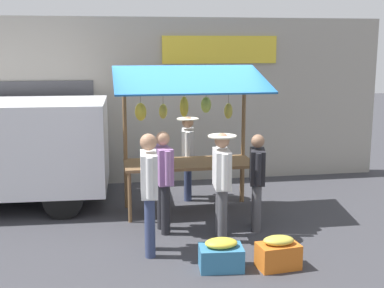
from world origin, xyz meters
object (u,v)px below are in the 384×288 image
at_px(produce_crate_side, 221,255).
at_px(shopper_with_ponytail, 149,185).
at_px(produce_crate_near, 278,253).
at_px(market_stall, 187,124).
at_px(vendor_with_sunhat, 188,151).
at_px(shopper_in_grey_tee, 222,178).
at_px(shopper_in_striped_shirt, 163,175).
at_px(shopper_with_shopping_bag, 257,176).

bearing_deg(produce_crate_side, shopper_with_ponytail, -38.15).
distance_m(shopper_with_ponytail, produce_crate_near, 1.93).
distance_m(shopper_with_ponytail, produce_crate_side, 1.35).
bearing_deg(market_stall, vendor_with_sunhat, -100.10).
xyz_separation_m(shopper_with_ponytail, produce_crate_near, (-1.59, 0.77, -0.78)).
xyz_separation_m(market_stall, produce_crate_side, (-0.05, 2.42, -1.35)).
distance_m(shopper_in_grey_tee, produce_crate_side, 1.31).
distance_m(vendor_with_sunhat, produce_crate_near, 3.38).
relative_size(shopper_in_grey_tee, shopper_with_ponytail, 0.95).
relative_size(vendor_with_sunhat, shopper_in_grey_tee, 0.97).
height_order(shopper_in_striped_shirt, shopper_with_shopping_bag, shopper_in_striped_shirt).
height_order(market_stall, shopper_in_grey_tee, market_stall).
bearing_deg(shopper_in_grey_tee, shopper_with_ponytail, 113.27).
distance_m(market_stall, shopper_in_striped_shirt, 1.24).
relative_size(market_stall, shopper_with_shopping_bag, 1.66).
bearing_deg(produce_crate_near, shopper_with_ponytail, -25.71).
height_order(shopper_in_striped_shirt, produce_crate_side, shopper_in_striped_shirt).
relative_size(vendor_with_sunhat, produce_crate_side, 2.66).
relative_size(shopper_with_ponytail, produce_crate_side, 2.87).
xyz_separation_m(vendor_with_sunhat, shopper_in_grey_tee, (-0.16, 2.10, 0.03)).
relative_size(shopper_with_ponytail, produce_crate_near, 2.97).
height_order(shopper_in_grey_tee, produce_crate_near, shopper_in_grey_tee).
bearing_deg(shopper_in_striped_shirt, shopper_in_grey_tee, -126.50).
bearing_deg(vendor_with_sunhat, produce_crate_side, 8.19).
xyz_separation_m(market_stall, vendor_with_sunhat, (-0.13, -0.72, -0.63)).
distance_m(shopper_in_grey_tee, shopper_with_shopping_bag, 0.72).
bearing_deg(shopper_in_striped_shirt, vendor_with_sunhat, -28.88).
height_order(vendor_with_sunhat, shopper_in_grey_tee, shopper_in_grey_tee).
relative_size(market_stall, shopper_with_ponytail, 1.48).
height_order(market_stall, shopper_with_ponytail, market_stall).
height_order(shopper_in_grey_tee, shopper_in_striped_shirt, shopper_in_grey_tee).
bearing_deg(shopper_with_ponytail, vendor_with_sunhat, -17.40).
relative_size(market_stall, produce_crate_side, 4.26).
bearing_deg(produce_crate_side, vendor_with_sunhat, -91.42).
distance_m(vendor_with_sunhat, shopper_in_striped_shirt, 1.77).
relative_size(shopper_in_striped_shirt, shopper_with_shopping_bag, 1.04).
bearing_deg(market_stall, shopper_in_striped_shirt, 60.78).
xyz_separation_m(shopper_in_striped_shirt, shopper_with_ponytail, (0.29, 0.82, 0.08)).
bearing_deg(shopper_with_shopping_bag, produce_crate_near, -171.61).
bearing_deg(produce_crate_near, shopper_in_striped_shirt, -50.46).
bearing_deg(shopper_with_ponytail, shopper_in_striped_shirt, -15.89).
bearing_deg(vendor_with_sunhat, shopper_in_grey_tee, 13.99).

